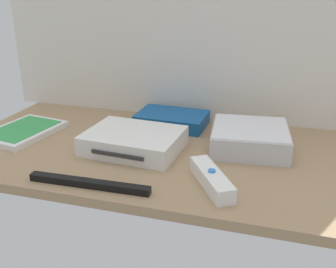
{
  "coord_description": "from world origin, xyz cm",
  "views": [
    {
      "loc": [
        22.59,
        -77.31,
        36.06
      ],
      "look_at": [
        0.0,
        0.0,
        4.0
      ],
      "focal_mm": 41.37,
      "sensor_mm": 36.0,
      "label": 1
    }
  ],
  "objects_px": {
    "network_router": "(172,119)",
    "remote_wand": "(211,179)",
    "game_case": "(23,131)",
    "mini_computer": "(250,138)",
    "sensor_bar": "(89,183)",
    "game_console": "(134,141)"
  },
  "relations": [
    {
      "from": "network_router",
      "to": "remote_wand",
      "type": "height_order",
      "value": "same"
    },
    {
      "from": "sensor_bar",
      "to": "network_router",
      "type": "bearing_deg",
      "value": 79.19
    },
    {
      "from": "game_console",
      "to": "game_case",
      "type": "relative_size",
      "value": 1.06
    },
    {
      "from": "network_router",
      "to": "sensor_bar",
      "type": "bearing_deg",
      "value": -96.87
    },
    {
      "from": "game_case",
      "to": "network_router",
      "type": "height_order",
      "value": "network_router"
    },
    {
      "from": "network_router",
      "to": "remote_wand",
      "type": "relative_size",
      "value": 1.28
    },
    {
      "from": "mini_computer",
      "to": "network_router",
      "type": "distance_m",
      "value": 0.23
    },
    {
      "from": "game_case",
      "to": "sensor_bar",
      "type": "height_order",
      "value": "game_case"
    },
    {
      "from": "game_case",
      "to": "remote_wand",
      "type": "relative_size",
      "value": 1.44
    },
    {
      "from": "mini_computer",
      "to": "sensor_bar",
      "type": "xyz_separation_m",
      "value": [
        -0.27,
        -0.26,
        -0.02
      ]
    },
    {
      "from": "mini_computer",
      "to": "game_case",
      "type": "distance_m",
      "value": 0.56
    },
    {
      "from": "game_console",
      "to": "remote_wand",
      "type": "xyz_separation_m",
      "value": [
        0.2,
        -0.12,
        -0.01
      ]
    },
    {
      "from": "game_console",
      "to": "sensor_bar",
      "type": "xyz_separation_m",
      "value": [
        -0.02,
        -0.18,
        -0.01
      ]
    },
    {
      "from": "game_case",
      "to": "remote_wand",
      "type": "distance_m",
      "value": 0.52
    },
    {
      "from": "game_console",
      "to": "network_router",
      "type": "distance_m",
      "value": 0.18
    },
    {
      "from": "mini_computer",
      "to": "network_router",
      "type": "height_order",
      "value": "mini_computer"
    },
    {
      "from": "game_console",
      "to": "mini_computer",
      "type": "relative_size",
      "value": 1.19
    },
    {
      "from": "remote_wand",
      "to": "game_case",
      "type": "bearing_deg",
      "value": 133.93
    },
    {
      "from": "game_console",
      "to": "mini_computer",
      "type": "height_order",
      "value": "mini_computer"
    },
    {
      "from": "mini_computer",
      "to": "sensor_bar",
      "type": "bearing_deg",
      "value": -135.74
    },
    {
      "from": "game_case",
      "to": "network_router",
      "type": "bearing_deg",
      "value": 34.44
    },
    {
      "from": "network_router",
      "to": "remote_wand",
      "type": "xyz_separation_m",
      "value": [
        0.16,
        -0.29,
        -0.0
      ]
    }
  ]
}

